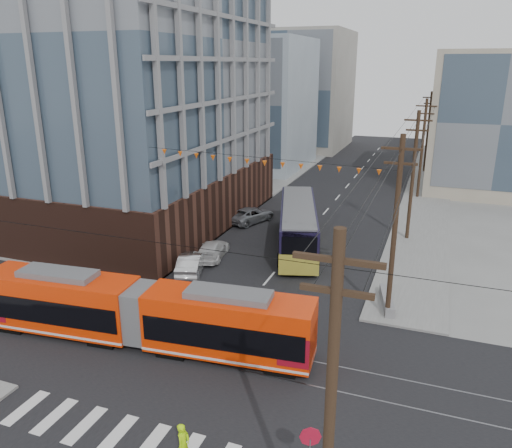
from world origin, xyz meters
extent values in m
plane|color=slate|center=(0.00, 0.00, 0.00)|extent=(160.00, 160.00, 0.00)
cube|color=#381E16|center=(-22.00, 23.00, 14.30)|extent=(30.00, 25.00, 28.60)
cube|color=#8C99A5|center=(-17.00, 52.00, 9.00)|extent=(18.00, 16.00, 18.00)
cube|color=gray|center=(16.00, 48.00, 8.00)|extent=(14.00, 14.00, 16.00)
cube|color=gray|center=(-14.00, 72.00, 10.00)|extent=(16.00, 18.00, 20.00)
cube|color=#8C99A5|center=(18.00, 68.00, 7.00)|extent=(16.00, 16.00, 14.00)
cylinder|color=black|center=(8.50, -6.00, 5.50)|extent=(0.30, 0.30, 11.00)
cylinder|color=black|center=(8.50, 56.00, 5.50)|extent=(0.30, 0.30, 11.00)
imported|color=silver|center=(-5.67, 13.02, 0.75)|extent=(2.88, 4.83, 1.50)
imported|color=silver|center=(-5.49, 16.20, 0.68)|extent=(2.64, 4.90, 1.35)
imported|color=slate|center=(-5.98, 25.94, 0.72)|extent=(4.07, 5.66, 1.43)
imported|color=#B8FF07|center=(2.55, -3.40, 0.89)|extent=(0.44, 0.66, 1.78)
cube|color=slate|center=(8.30, 12.51, 0.37)|extent=(1.62, 3.80, 0.74)
camera|label=1|loc=(10.47, -16.81, 14.59)|focal=35.00mm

